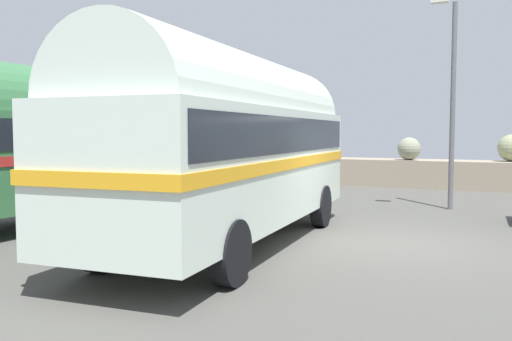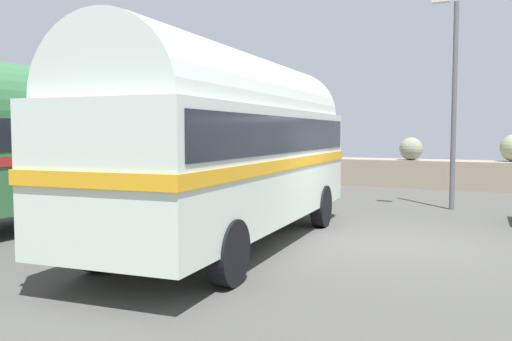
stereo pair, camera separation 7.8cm
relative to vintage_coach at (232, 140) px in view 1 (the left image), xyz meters
The scene contains 5 objects.
ground 3.74m from the vintage_coach, 27.98° to the left, with size 32.00×26.00×0.02m.
breakwater 13.66m from the vintage_coach, 77.40° to the left, with size 31.36×1.80×2.47m.
vintage_coach is the anchor object (origin of this frame).
second_coach 5.23m from the vintage_coach, behind, with size 2.58×8.63×3.70m.
lamp_post 7.69m from the vintage_coach, 65.03° to the left, with size 0.59×1.10×5.80m.
Camera 1 is at (2.17, -10.62, 2.20)m, focal length 38.10 mm.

